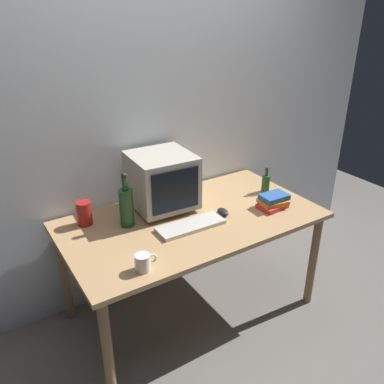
{
  "coord_description": "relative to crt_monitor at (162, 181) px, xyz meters",
  "views": [
    {
      "loc": [
        -1.17,
        -1.84,
        1.95
      ],
      "look_at": [
        0.0,
        0.0,
        0.91
      ],
      "focal_mm": 37.06,
      "sensor_mm": 36.0,
      "label": 1
    }
  ],
  "objects": [
    {
      "name": "back_wall",
      "position": [
        0.09,
        0.28,
        0.32
      ],
      "size": [
        4.0,
        0.08,
        2.5
      ],
      "primitive_type": "cube",
      "color": "silver",
      "rests_on": "ground"
    },
    {
      "name": "crt_monitor",
      "position": [
        0.0,
        0.0,
        0.0
      ],
      "size": [
        0.4,
        0.4,
        0.37
      ],
      "color": "#B2AD9E",
      "rests_on": "desk"
    },
    {
      "name": "metal_canister",
      "position": [
        -0.5,
        0.06,
        -0.12
      ],
      "size": [
        0.09,
        0.09,
        0.15
      ],
      "primitive_type": "cylinder",
      "color": "#A51E19",
      "rests_on": "desk"
    },
    {
      "name": "book_stack",
      "position": [
        0.61,
        -0.39,
        -0.15
      ],
      "size": [
        0.2,
        0.16,
        0.09
      ],
      "color": "red",
      "rests_on": "desk"
    },
    {
      "name": "bottle_tall",
      "position": [
        -0.29,
        -0.09,
        -0.06
      ],
      "size": [
        0.09,
        0.09,
        0.34
      ],
      "color": "#1E4C23",
      "rests_on": "desk"
    },
    {
      "name": "computer_mouse",
      "position": [
        0.28,
        -0.29,
        -0.17
      ],
      "size": [
        0.07,
        0.11,
        0.04
      ],
      "primitive_type": "ellipsoid",
      "rotation": [
        0.0,
        0.0,
        -0.13
      ],
      "color": "black",
      "rests_on": "desk"
    },
    {
      "name": "desk",
      "position": [
        0.09,
        -0.22,
        -0.27
      ],
      "size": [
        1.62,
        0.88,
        0.73
      ],
      "color": "tan",
      "rests_on": "ground"
    },
    {
      "name": "ground_plane",
      "position": [
        0.09,
        -0.22,
        -0.93
      ],
      "size": [
        6.0,
        6.0,
        0.0
      ],
      "primitive_type": "plane",
      "color": "slate"
    },
    {
      "name": "keyboard",
      "position": [
        0.02,
        -0.32,
        -0.18
      ],
      "size": [
        0.42,
        0.16,
        0.02
      ],
      "primitive_type": "cube",
      "rotation": [
        0.0,
        0.0,
        -0.02
      ],
      "color": "beige",
      "rests_on": "desk"
    },
    {
      "name": "mug",
      "position": [
        -0.41,
        -0.55,
        -0.15
      ],
      "size": [
        0.12,
        0.08,
        0.09
      ],
      "color": "white",
      "rests_on": "desk"
    },
    {
      "name": "bottle_short",
      "position": [
        0.74,
        -0.18,
        -0.12
      ],
      "size": [
        0.06,
        0.06,
        0.19
      ],
      "color": "#1E4C23",
      "rests_on": "desk"
    }
  ]
}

